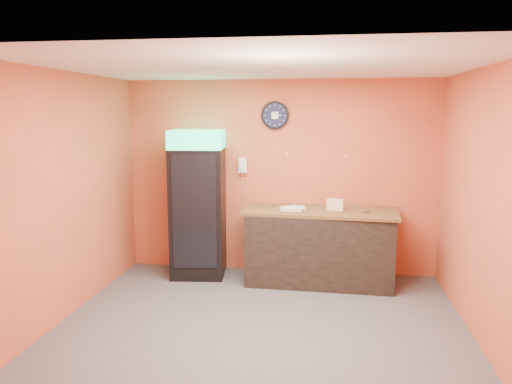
# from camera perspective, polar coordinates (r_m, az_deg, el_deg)

# --- Properties ---
(floor) EXTENTS (4.50, 4.50, 0.00)m
(floor) POSITION_cam_1_polar(r_m,az_deg,el_deg) (5.72, 0.58, -15.02)
(floor) COLOR #47474C
(floor) RESTS_ON ground
(back_wall) EXTENTS (4.50, 0.02, 2.80)m
(back_wall) POSITION_cam_1_polar(r_m,az_deg,el_deg) (7.26, 2.72, 1.70)
(back_wall) COLOR #E05A3F
(back_wall) RESTS_ON floor
(left_wall) EXTENTS (0.02, 4.00, 2.80)m
(left_wall) POSITION_cam_1_polar(r_m,az_deg,el_deg) (6.02, -21.12, -0.45)
(left_wall) COLOR #E05A3F
(left_wall) RESTS_ON floor
(right_wall) EXTENTS (0.02, 4.00, 2.80)m
(right_wall) POSITION_cam_1_polar(r_m,az_deg,el_deg) (5.48, 24.63, -1.58)
(right_wall) COLOR #E05A3F
(right_wall) RESTS_ON floor
(ceiling) EXTENTS (4.50, 4.00, 0.02)m
(ceiling) POSITION_cam_1_polar(r_m,az_deg,el_deg) (5.24, 0.63, 14.18)
(ceiling) COLOR white
(ceiling) RESTS_ON back_wall
(beverage_cooler) EXTENTS (0.81, 0.82, 2.09)m
(beverage_cooler) POSITION_cam_1_polar(r_m,az_deg,el_deg) (7.14, -6.74, -1.56)
(beverage_cooler) COLOR black
(beverage_cooler) RESTS_ON floor
(prep_counter) EXTENTS (1.98, 0.93, 0.98)m
(prep_counter) POSITION_cam_1_polar(r_m,az_deg,el_deg) (6.98, 7.27, -6.29)
(prep_counter) COLOR black
(prep_counter) RESTS_ON floor
(wall_clock) EXTENTS (0.40, 0.06, 0.40)m
(wall_clock) POSITION_cam_1_polar(r_m,az_deg,el_deg) (7.18, 2.20, 8.75)
(wall_clock) COLOR black
(wall_clock) RESTS_ON back_wall
(wall_phone) EXTENTS (0.12, 0.10, 0.22)m
(wall_phone) POSITION_cam_1_polar(r_m,az_deg,el_deg) (7.26, -1.54, 3.05)
(wall_phone) COLOR white
(wall_phone) RESTS_ON back_wall
(butcher_paper) EXTENTS (2.14, 1.02, 0.04)m
(butcher_paper) POSITION_cam_1_polar(r_m,az_deg,el_deg) (6.87, 7.36, -2.19)
(butcher_paper) COLOR brown
(butcher_paper) RESTS_ON prep_counter
(sub_roll_stack) EXTENTS (0.25, 0.17, 0.15)m
(sub_roll_stack) POSITION_cam_1_polar(r_m,az_deg,el_deg) (6.86, 9.09, -1.43)
(sub_roll_stack) COLOR beige
(sub_roll_stack) RESTS_ON butcher_paper
(wrapped_sandwich_left) EXTENTS (0.28, 0.12, 0.04)m
(wrapped_sandwich_left) POSITION_cam_1_polar(r_m,az_deg,el_deg) (6.80, 3.95, -1.90)
(wrapped_sandwich_left) COLOR silver
(wrapped_sandwich_left) RESTS_ON butcher_paper
(wrapped_sandwich_mid) EXTENTS (0.28, 0.12, 0.04)m
(wrapped_sandwich_mid) POSITION_cam_1_polar(r_m,az_deg,el_deg) (6.73, 4.07, -2.01)
(wrapped_sandwich_mid) COLOR silver
(wrapped_sandwich_mid) RESTS_ON butcher_paper
(wrapped_sandwich_right) EXTENTS (0.29, 0.17, 0.04)m
(wrapped_sandwich_right) POSITION_cam_1_polar(r_m,az_deg,el_deg) (6.88, 4.48, -1.78)
(wrapped_sandwich_right) COLOR silver
(wrapped_sandwich_right) RESTS_ON butcher_paper
(kitchen_tool) EXTENTS (0.06, 0.06, 0.06)m
(kitchen_tool) POSITION_cam_1_polar(r_m,az_deg,el_deg) (6.91, 4.37, -1.64)
(kitchen_tool) COLOR silver
(kitchen_tool) RESTS_ON butcher_paper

